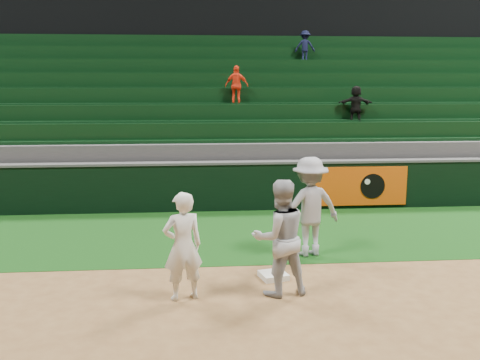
# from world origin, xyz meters

# --- Properties ---
(ground) EXTENTS (70.00, 70.00, 0.00)m
(ground) POSITION_xyz_m (0.00, 0.00, 0.00)
(ground) COLOR brown
(ground) RESTS_ON ground
(foul_grass) EXTENTS (36.00, 4.20, 0.01)m
(foul_grass) POSITION_xyz_m (0.00, 3.00, 0.00)
(foul_grass) COLOR #0D350D
(foul_grass) RESTS_ON ground
(upper_deck) EXTENTS (40.00, 12.00, 12.00)m
(upper_deck) POSITION_xyz_m (0.00, 17.45, 6.00)
(upper_deck) COLOR black
(upper_deck) RESTS_ON ground
(first_base) EXTENTS (0.51, 0.51, 0.09)m
(first_base) POSITION_xyz_m (0.15, 0.27, 0.05)
(first_base) COLOR white
(first_base) RESTS_ON ground
(first_baseman) EXTENTS (0.69, 0.56, 1.64)m
(first_baseman) POSITION_xyz_m (-1.32, -0.47, 0.82)
(first_baseman) COLOR white
(first_baseman) RESTS_ON ground
(baserunner) EXTENTS (0.99, 0.84, 1.79)m
(baserunner) POSITION_xyz_m (0.14, -0.39, 0.90)
(baserunner) COLOR #ABAEB6
(baserunner) RESTS_ON ground
(base_coach) EXTENTS (1.33, 0.95, 1.86)m
(base_coach) POSITION_xyz_m (0.98, 1.42, 0.94)
(base_coach) COLOR #9596A1
(base_coach) RESTS_ON foul_grass
(field_wall) EXTENTS (36.00, 0.45, 1.25)m
(field_wall) POSITION_xyz_m (0.03, 5.20, 0.63)
(field_wall) COLOR black
(field_wall) RESTS_ON ground
(stadium_seating) EXTENTS (36.00, 5.95, 4.93)m
(stadium_seating) POSITION_xyz_m (-0.00, 8.97, 1.70)
(stadium_seating) COLOR #37373A
(stadium_seating) RESTS_ON ground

